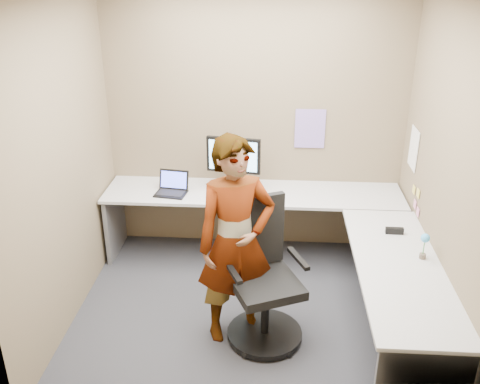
# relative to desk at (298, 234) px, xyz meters

# --- Properties ---
(ground) EXTENTS (3.00, 3.00, 0.00)m
(ground) POSITION_rel_desk_xyz_m (-0.44, -0.39, -0.59)
(ground) COLOR #2A2B30
(ground) RESTS_ON ground
(wall_back) EXTENTS (3.00, 0.00, 3.00)m
(wall_back) POSITION_rel_desk_xyz_m (-0.44, 0.91, 0.76)
(wall_back) COLOR brown
(wall_back) RESTS_ON ground
(wall_right) EXTENTS (0.00, 2.70, 2.70)m
(wall_right) POSITION_rel_desk_xyz_m (1.06, -0.39, 0.76)
(wall_right) COLOR brown
(wall_right) RESTS_ON ground
(wall_left) EXTENTS (0.00, 2.70, 2.70)m
(wall_left) POSITION_rel_desk_xyz_m (-1.94, -0.39, 0.76)
(wall_left) COLOR brown
(wall_left) RESTS_ON ground
(desk) EXTENTS (2.98, 2.58, 0.73)m
(desk) POSITION_rel_desk_xyz_m (0.00, 0.00, 0.00)
(desk) COLOR #BABABA
(desk) RESTS_ON ground
(paper_ream) EXTENTS (0.37, 0.29, 0.07)m
(paper_ream) POSITION_rel_desk_xyz_m (-0.63, 0.55, 0.17)
(paper_ream) COLOR red
(paper_ream) RESTS_ON desk
(monitor) EXTENTS (0.53, 0.19, 0.50)m
(monitor) POSITION_rel_desk_xyz_m (-0.63, 0.57, 0.50)
(monitor) COLOR black
(monitor) RESTS_ON paper_ream
(laptop) EXTENTS (0.33, 0.29, 0.21)m
(laptop) POSITION_rel_desk_xyz_m (-1.24, 0.52, 0.20)
(laptop) COLOR black
(laptop) RESTS_ON desk
(trackball_mouse) EXTENTS (0.12, 0.08, 0.07)m
(trackball_mouse) POSITION_rel_desk_xyz_m (-0.80, 0.54, 0.17)
(trackball_mouse) COLOR #B7B7BC
(trackball_mouse) RESTS_ON desk
(origami) EXTENTS (0.10, 0.10, 0.06)m
(origami) POSITION_rel_desk_xyz_m (-0.65, 0.47, 0.17)
(origami) COLOR white
(origami) RESTS_ON desk
(stapler) EXTENTS (0.15, 0.04, 0.05)m
(stapler) POSITION_rel_desk_xyz_m (0.80, -0.20, 0.17)
(stapler) COLOR black
(stapler) RESTS_ON desk
(flower) EXTENTS (0.07, 0.07, 0.22)m
(flower) POSITION_rel_desk_xyz_m (0.94, -0.59, 0.28)
(flower) COLOR brown
(flower) RESTS_ON desk
(calendar_purple) EXTENTS (0.30, 0.01, 0.40)m
(calendar_purple) POSITION_rel_desk_xyz_m (0.11, 0.90, 0.71)
(calendar_purple) COLOR #846BB7
(calendar_purple) RESTS_ON wall_back
(calendar_white) EXTENTS (0.01, 0.28, 0.38)m
(calendar_white) POSITION_rel_desk_xyz_m (1.05, 0.51, 0.66)
(calendar_white) COLOR white
(calendar_white) RESTS_ON wall_right
(sticky_note_a) EXTENTS (0.01, 0.07, 0.07)m
(sticky_note_a) POSITION_rel_desk_xyz_m (1.05, 0.16, 0.36)
(sticky_note_a) COLOR #F2E059
(sticky_note_a) RESTS_ON wall_right
(sticky_note_b) EXTENTS (0.01, 0.07, 0.07)m
(sticky_note_b) POSITION_rel_desk_xyz_m (1.05, 0.21, 0.23)
(sticky_note_b) COLOR pink
(sticky_note_b) RESTS_ON wall_right
(sticky_note_c) EXTENTS (0.01, 0.07, 0.07)m
(sticky_note_c) POSITION_rel_desk_xyz_m (1.05, 0.09, 0.21)
(sticky_note_c) COLOR pink
(sticky_note_c) RESTS_ON wall_right
(sticky_note_d) EXTENTS (0.01, 0.07, 0.07)m
(sticky_note_d) POSITION_rel_desk_xyz_m (1.05, 0.31, 0.33)
(sticky_note_d) COLOR #F2E059
(sticky_note_d) RESTS_ON wall_right
(office_chair) EXTENTS (0.68, 0.68, 1.16)m
(office_chair) POSITION_rel_desk_xyz_m (-0.30, -0.66, -0.11)
(office_chair) COLOR black
(office_chair) RESTS_ON ground
(person) EXTENTS (0.73, 0.61, 1.72)m
(person) POSITION_rel_desk_xyz_m (-0.52, -0.65, 0.27)
(person) COLOR #999399
(person) RESTS_ON ground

